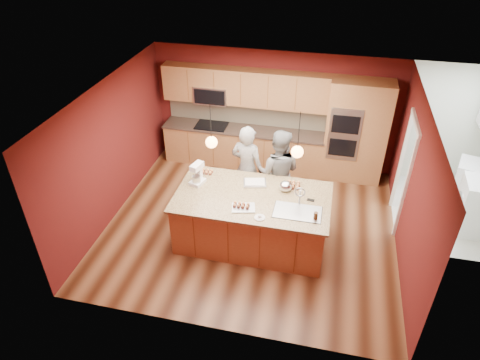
% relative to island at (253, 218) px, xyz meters
% --- Properties ---
extents(floor, '(5.50, 5.50, 0.00)m').
position_rel_island_xyz_m(floor, '(-0.12, 0.43, -0.51)').
color(floor, '#3E1D0E').
rests_on(floor, ground).
extents(ceiling, '(5.50, 5.50, 0.00)m').
position_rel_island_xyz_m(ceiling, '(-0.12, 0.43, 2.19)').
color(ceiling, white).
rests_on(ceiling, ground).
extents(wall_back, '(5.50, 0.00, 5.50)m').
position_rel_island_xyz_m(wall_back, '(-0.12, 2.93, 0.84)').
color(wall_back, '#541413').
rests_on(wall_back, ground).
extents(wall_front, '(5.50, 0.00, 5.50)m').
position_rel_island_xyz_m(wall_front, '(-0.12, -2.07, 0.84)').
color(wall_front, '#541413').
rests_on(wall_front, ground).
extents(wall_left, '(0.00, 5.00, 5.00)m').
position_rel_island_xyz_m(wall_left, '(-2.87, 0.43, 0.84)').
color(wall_left, '#541413').
rests_on(wall_left, ground).
extents(wall_right, '(0.00, 5.00, 5.00)m').
position_rel_island_xyz_m(wall_right, '(2.63, 0.43, 0.84)').
color(wall_right, '#541413').
rests_on(wall_right, ground).
extents(cabinet_run, '(3.74, 0.64, 2.30)m').
position_rel_island_xyz_m(cabinet_run, '(-0.80, 2.68, 0.47)').
color(cabinet_run, '#975C36').
rests_on(cabinet_run, floor).
extents(oven_column, '(1.30, 0.62, 2.30)m').
position_rel_island_xyz_m(oven_column, '(1.73, 2.63, 0.64)').
color(oven_column, '#975C36').
rests_on(oven_column, floor).
extents(doorway_trim, '(0.08, 1.11, 2.20)m').
position_rel_island_xyz_m(doorway_trim, '(2.61, 1.23, 0.54)').
color(doorway_trim, white).
rests_on(doorway_trim, wall_right).
extents(pendant_left, '(0.20, 0.20, 0.80)m').
position_rel_island_xyz_m(pendant_left, '(-0.73, 0.00, 1.49)').
color(pendant_left, black).
rests_on(pendant_left, ceiling).
extents(pendant_right, '(0.20, 0.20, 0.80)m').
position_rel_island_xyz_m(pendant_right, '(0.70, 0.00, 1.49)').
color(pendant_right, black).
rests_on(pendant_right, ceiling).
extents(island, '(2.73, 1.53, 1.39)m').
position_rel_island_xyz_m(island, '(0.00, 0.00, 0.00)').
color(island, '#975C36').
rests_on(island, floor).
extents(person_left, '(0.75, 0.58, 1.84)m').
position_rel_island_xyz_m(person_left, '(-0.33, 1.02, 0.41)').
color(person_left, black).
rests_on(person_left, floor).
extents(person_right, '(0.90, 0.71, 1.82)m').
position_rel_island_xyz_m(person_right, '(0.29, 1.02, 0.40)').
color(person_right, slate).
rests_on(person_right, floor).
extents(stand_mixer, '(0.28, 0.34, 0.41)m').
position_rel_island_xyz_m(stand_mixer, '(-1.08, 0.19, 0.67)').
color(stand_mixer, white).
rests_on(stand_mixer, island).
extents(sheet_cake, '(0.47, 0.39, 0.05)m').
position_rel_island_xyz_m(sheet_cake, '(-0.05, 0.40, 0.51)').
color(sheet_cake, silver).
rests_on(sheet_cake, island).
extents(cooling_rack, '(0.44, 0.36, 0.02)m').
position_rel_island_xyz_m(cooling_rack, '(-0.10, -0.37, 0.50)').
color(cooling_rack, '#ADB0B5').
rests_on(cooling_rack, island).
extents(mixing_bowl, '(0.23, 0.23, 0.20)m').
position_rel_island_xyz_m(mixing_bowl, '(0.52, 0.31, 0.58)').
color(mixing_bowl, silver).
rests_on(mixing_bowl, island).
extents(plate, '(0.18, 0.18, 0.01)m').
position_rel_island_xyz_m(plate, '(0.22, -0.56, 0.50)').
color(plate, silver).
rests_on(plate, island).
extents(tumbler, '(0.07, 0.07, 0.14)m').
position_rel_island_xyz_m(tumbler, '(1.11, -0.39, 0.56)').
color(tumbler, '#3D210E').
rests_on(tumbler, island).
extents(phone, '(0.13, 0.08, 0.01)m').
position_rel_island_xyz_m(phone, '(0.99, 0.11, 0.50)').
color(phone, black).
rests_on(phone, island).
extents(cupcakes_left, '(0.31, 0.15, 0.07)m').
position_rel_island_xyz_m(cupcakes_left, '(-1.05, 0.55, 0.53)').
color(cupcakes_left, '#D78649').
rests_on(cupcakes_left, island).
extents(cupcakes_rack, '(0.29, 0.15, 0.07)m').
position_rel_island_xyz_m(cupcakes_rack, '(-0.14, -0.35, 0.54)').
color(cupcakes_rack, '#D78649').
rests_on(cupcakes_rack, island).
extents(cupcakes_right, '(0.25, 0.25, 0.08)m').
position_rel_island_xyz_m(cupcakes_right, '(0.65, 0.47, 0.53)').
color(cupcakes_right, '#D78649').
rests_on(cupcakes_right, island).
extents(washer, '(0.72, 0.74, 1.08)m').
position_rel_island_xyz_m(washer, '(4.06, 1.24, 0.03)').
color(washer, white).
rests_on(washer, floor).
extents(dryer, '(0.78, 0.79, 1.00)m').
position_rel_island_xyz_m(dryer, '(4.09, 2.06, -0.02)').
color(dryer, white).
rests_on(dryer, floor).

